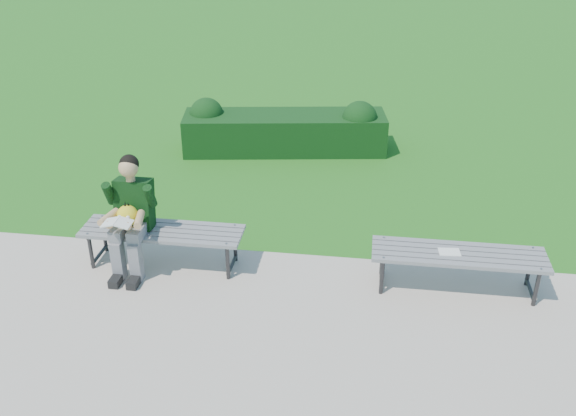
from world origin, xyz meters
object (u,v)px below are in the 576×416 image
bench_left (162,234)px  seated_boy (130,212)px  bench_right (459,257)px  paper_sheet (449,252)px  hedge (285,130)px

bench_left → seated_boy: bearing=-162.7°
bench_right → paper_sheet: (-0.10, -0.00, 0.06)m
hedge → bench_left: (-0.85, -3.64, 0.07)m
hedge → bench_left: 3.74m
bench_right → seated_boy: bearing=-179.3°
bench_right → seated_boy: 3.53m
bench_left → seated_boy: (-0.30, -0.09, 0.30)m
hedge → bench_right: 4.38m
bench_left → bench_right: same height
hedge → seated_boy: 3.93m
seated_boy → hedge: bearing=72.8°
seated_boy → paper_sheet: size_ratio=5.64×
bench_left → seated_boy: seated_boy is taller
hedge → bench_right: hedge is taller
hedge → seated_boy: bearing=-107.2°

